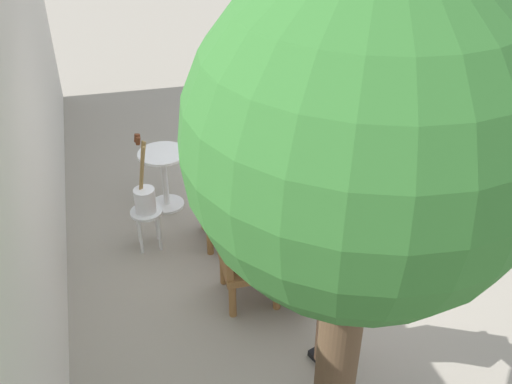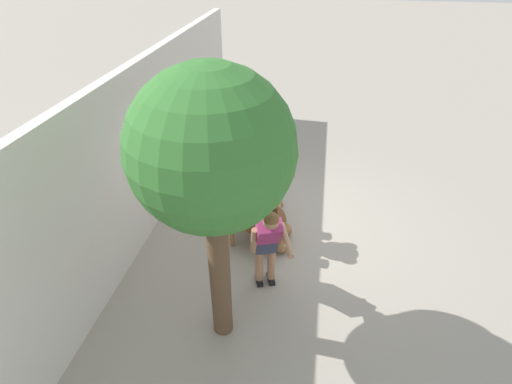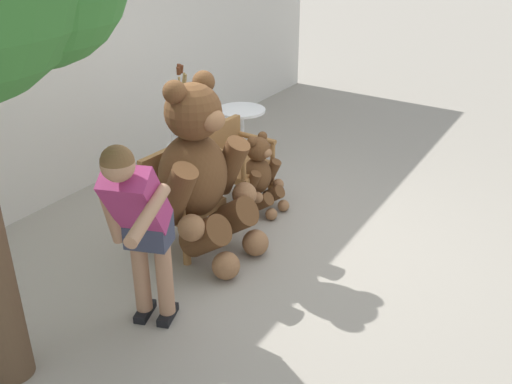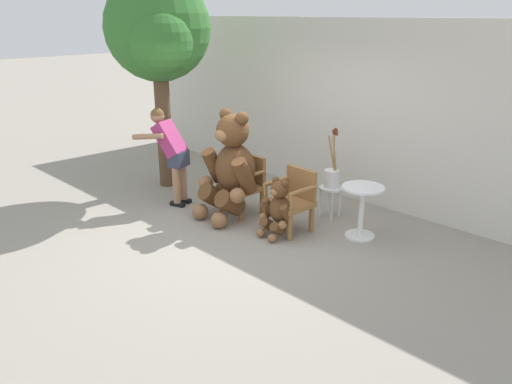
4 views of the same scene
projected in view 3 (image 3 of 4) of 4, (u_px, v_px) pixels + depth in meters
ground_plane at (271, 240)px, 5.27m from camera, size 60.00×60.00×0.00m
back_wall at (68, 58)px, 5.77m from camera, size 10.00×0.16×2.80m
wooden_chair_left at (178, 198)px, 5.02m from camera, size 0.59×0.55×0.86m
wooden_chair_right at (236, 162)px, 5.75m from camera, size 0.59×0.55×0.86m
teddy_bear_large at (201, 172)px, 4.76m from camera, size 0.95×0.91×1.58m
teddy_bear_small at (260, 174)px, 5.64m from camera, size 0.48×0.47×0.81m
person_visitor at (139, 219)px, 3.76m from camera, size 0.75×0.65×1.50m
white_stool at (183, 154)px, 6.22m from camera, size 0.34×0.34×0.46m
brush_bucket at (182, 130)px, 6.10m from camera, size 0.22×0.22×0.88m
round_side_table at (241, 132)px, 6.60m from camera, size 0.56×0.56×0.72m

